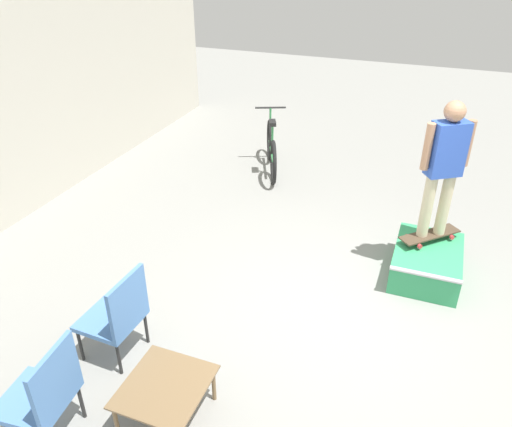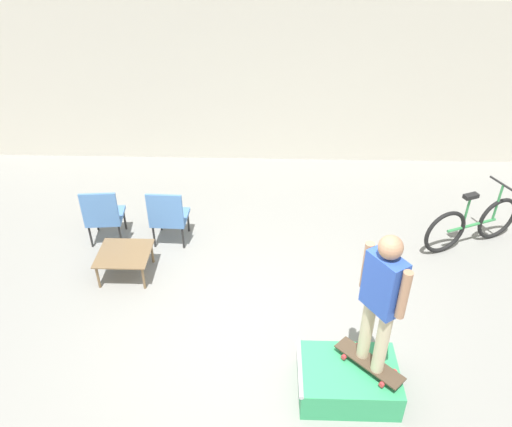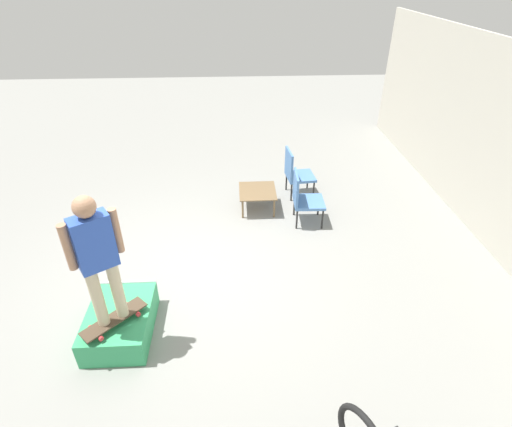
{
  "view_description": "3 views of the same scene",
  "coord_description": "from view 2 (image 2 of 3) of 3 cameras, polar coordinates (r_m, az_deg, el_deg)",
  "views": [
    {
      "loc": [
        -4.13,
        -0.61,
        3.6
      ],
      "look_at": [
        0.04,
        0.99,
        1.04
      ],
      "focal_mm": 35.0,
      "sensor_mm": 36.0,
      "label": 1
    },
    {
      "loc": [
        0.22,
        -4.26,
        4.62
      ],
      "look_at": [
        0.05,
        1.12,
        1.05
      ],
      "focal_mm": 35.0,
      "sensor_mm": 36.0,
      "label": 2
    },
    {
      "loc": [
        4.61,
        0.71,
        3.92
      ],
      "look_at": [
        0.07,
        0.96,
        1.05
      ],
      "focal_mm": 28.0,
      "sensor_mm": 36.0,
      "label": 3
    }
  ],
  "objects": [
    {
      "name": "patio_chair_left",
      "position": [
        7.77,
        -17.04,
        -0.06
      ],
      "size": [
        0.57,
        0.57,
        0.94
      ],
      "rotation": [
        0.0,
        0.0,
        3.24
      ],
      "color": "black",
      "rests_on": "ground_plane"
    },
    {
      "name": "skateboard_on_ramp",
      "position": [
        5.57,
        12.8,
        -16.25
      ],
      "size": [
        0.69,
        0.69,
        0.07
      ],
      "rotation": [
        0.0,
        0.0,
        -0.78
      ],
      "color": "#473828",
      "rests_on": "skate_ramp_box"
    },
    {
      "name": "bicycle",
      "position": [
        8.11,
        23.47,
        -1.11
      ],
      "size": [
        1.58,
        0.76,
        0.99
      ],
      "rotation": [
        0.0,
        0.0,
        0.4
      ],
      "color": "black",
      "rests_on": "ground_plane"
    },
    {
      "name": "ground_plane",
      "position": [
        6.29,
        -0.78,
        -13.72
      ],
      "size": [
        24.0,
        24.0,
        0.0
      ],
      "primitive_type": "plane",
      "color": "gray"
    },
    {
      "name": "house_wall_back",
      "position": [
        9.52,
        0.39,
        14.45
      ],
      "size": [
        12.0,
        0.06,
        3.0
      ],
      "color": "beige",
      "rests_on": "ground_plane"
    },
    {
      "name": "patio_chair_right",
      "position": [
        7.52,
        -10.01,
        -0.19
      ],
      "size": [
        0.54,
        0.54,
        0.94
      ],
      "rotation": [
        0.0,
        0.0,
        3.11
      ],
      "color": "black",
      "rests_on": "ground_plane"
    },
    {
      "name": "person_skater",
      "position": [
        4.89,
        14.19,
        -8.97
      ],
      "size": [
        0.38,
        0.49,
        1.61
      ],
      "rotation": [
        0.0,
        0.0,
        -0.99
      ],
      "color": "#C6B793",
      "rests_on": "skateboard_on_ramp"
    },
    {
      "name": "skate_ramp_box",
      "position": [
        5.72,
        10.42,
        -18.17
      ],
      "size": [
        1.07,
        0.75,
        0.38
      ],
      "color": "#339E60",
      "rests_on": "ground_plane"
    },
    {
      "name": "coffee_table",
      "position": [
        7.13,
        -14.82,
        -4.64
      ],
      "size": [
        0.72,
        0.67,
        0.38
      ],
      "color": "brown",
      "rests_on": "ground_plane"
    }
  ]
}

